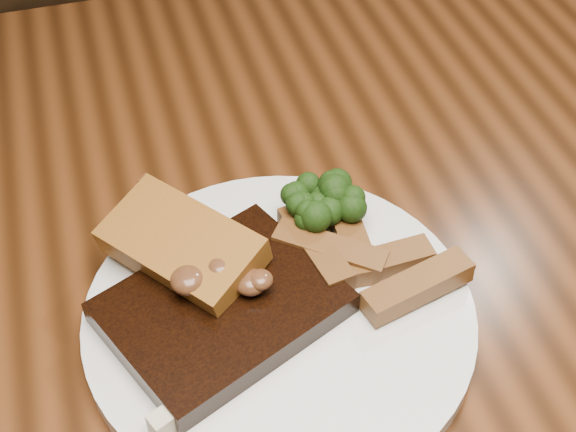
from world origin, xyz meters
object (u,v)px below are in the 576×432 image
object	(u,v)px
dining_table	(278,331)
plate	(279,317)
potato_wedges	(365,285)
chair_far	(52,93)
garlic_bread	(184,263)
steak	(222,309)

from	to	relation	value
dining_table	plate	world-z (taller)	plate
dining_table	potato_wedges	bearing A→B (deg)	-49.65
chair_far	garlic_bread	world-z (taller)	chair_far
steak	potato_wedges	xyz separation A→B (m)	(0.11, -0.01, 0.00)
dining_table	plate	xyz separation A→B (m)	(-0.01, -0.06, 0.10)
chair_far	plate	distance (m)	0.72
dining_table	potato_wedges	world-z (taller)	potato_wedges
dining_table	garlic_bread	size ratio (longest dim) A/B	13.39
plate	steak	distance (m)	0.05
potato_wedges	chair_far	bearing A→B (deg)	108.95
garlic_bread	dining_table	bearing A→B (deg)	53.75
plate	steak	size ratio (longest dim) A/B	1.83
dining_table	plate	distance (m)	0.12
chair_far	potato_wedges	distance (m)	0.75
garlic_bread	steak	bearing A→B (deg)	-17.90
chair_far	garlic_bread	size ratio (longest dim) A/B	7.90
dining_table	chair_far	size ratio (longest dim) A/B	1.70
plate	potato_wedges	bearing A→B (deg)	-2.08
chair_far	garlic_bread	distance (m)	0.67
plate	dining_table	bearing A→B (deg)	75.86
potato_wedges	garlic_bread	bearing A→B (deg)	154.90
dining_table	plate	size ratio (longest dim) A/B	5.47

